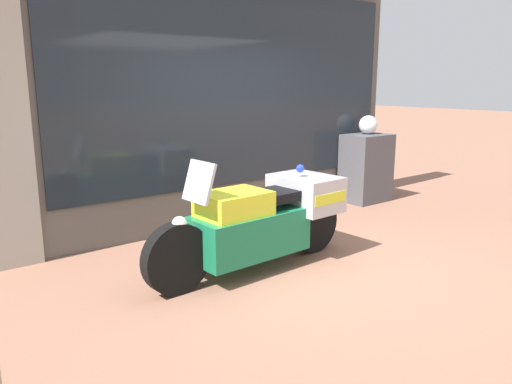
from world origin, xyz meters
name	(u,v)px	position (x,y,z in m)	size (l,w,h in m)	color
ground_plane	(316,260)	(0.00, 0.00, 0.00)	(60.00, 60.00, 0.00)	#8E604C
shop_building	(188,90)	(-0.38, 2.00, 1.80)	(6.29, 0.55, 3.58)	#56514C
window_display	(232,185)	(0.32, 2.03, 0.46)	(5.05, 0.30, 1.93)	slate
paramedic_motorcycle	(264,218)	(-0.57, 0.20, 0.53)	(2.47, 0.77, 1.20)	black
utility_cabinet	(366,168)	(2.60, 1.49, 0.54)	(0.75, 0.55, 1.09)	#4C4C51
white_helmet	(368,125)	(2.66, 1.54, 1.24)	(0.30, 0.30, 0.30)	white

